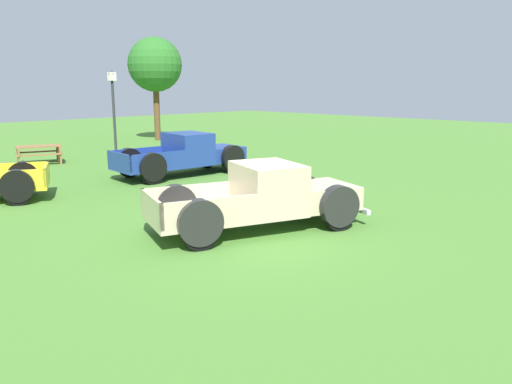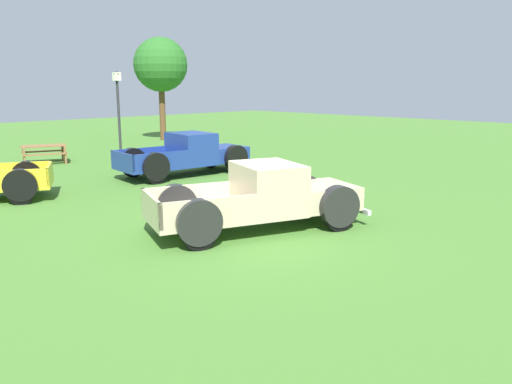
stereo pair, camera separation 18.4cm
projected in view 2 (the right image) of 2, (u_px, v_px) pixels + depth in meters
ground_plane at (244, 230)px, 11.86m from camera, size 80.00×80.00×0.00m
pickup_truck_foreground at (270, 198)px, 11.86m from camera, size 5.35×3.45×1.54m
pickup_truck_behind_left at (193, 154)px, 19.13m from camera, size 5.27×2.41×1.57m
lamp_post_near at (119, 113)px, 22.88m from camera, size 0.36×0.36×3.93m
picnic_table at (44, 152)px, 21.87m from camera, size 2.18×1.98×0.78m
oak_tree_east at (161, 65)px, 30.28m from camera, size 3.21×3.21×6.11m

